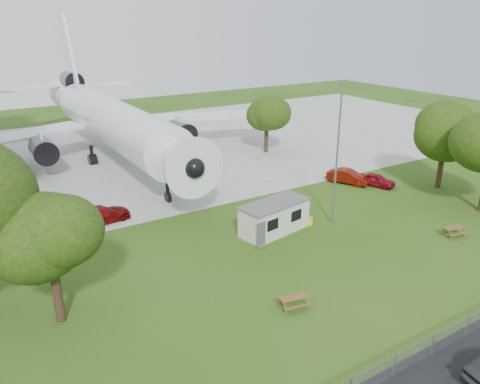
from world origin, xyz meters
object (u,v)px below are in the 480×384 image
site_cabin (275,217)px  picnic_west (293,307)px  picnic_east (453,236)px  airliner (109,118)px

site_cabin → picnic_west: (-5.47, -9.60, -1.31)m
site_cabin → picnic_west: site_cabin is taller
picnic_east → airliner: bearing=123.4°
site_cabin → picnic_east: site_cabin is taller
airliner → picnic_west: size_ratio=26.52×
picnic_west → picnic_east: 17.61m
airliner → picnic_west: airliner is taller
site_cabin → picnic_west: size_ratio=3.86×
picnic_west → site_cabin: bearing=70.8°
site_cabin → picnic_west: bearing=-119.6°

